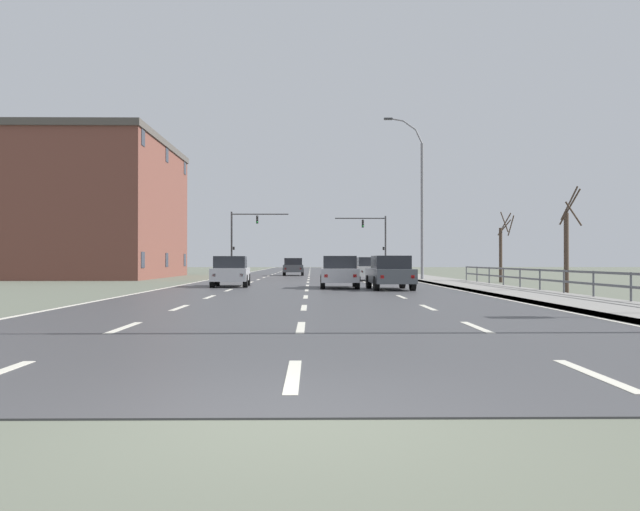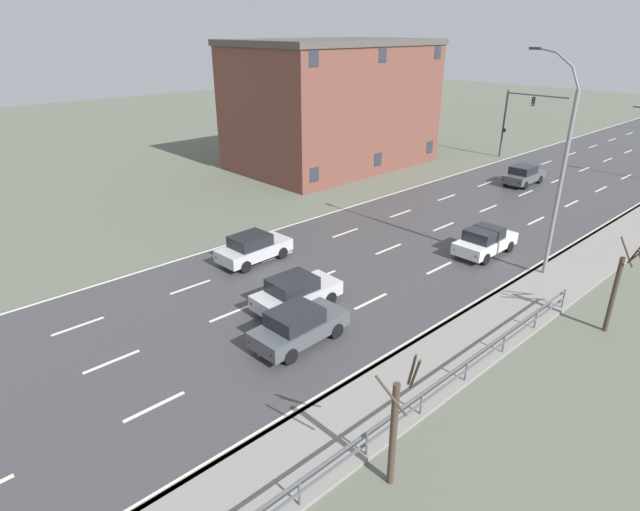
% 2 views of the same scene
% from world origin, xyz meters
% --- Properties ---
extents(ground_plane, '(160.00, 160.00, 0.12)m').
position_xyz_m(ground_plane, '(0.00, 48.00, -0.06)').
color(ground_plane, '#5B6051').
extents(road_asphalt_strip, '(14.00, 120.00, 0.03)m').
position_xyz_m(road_asphalt_strip, '(0.00, 59.99, 0.01)').
color(road_asphalt_strip, '#3D3D3F').
rests_on(road_asphalt_strip, ground).
extents(guardrail, '(0.07, 31.30, 1.00)m').
position_xyz_m(guardrail, '(9.85, 19.16, 0.71)').
color(guardrail, '#515459').
rests_on(guardrail, ground).
extents(street_lamp_midground, '(2.65, 0.24, 10.91)m').
position_xyz_m(street_lamp_midground, '(7.43, 37.69, 5.33)').
color(street_lamp_midground, slate).
rests_on(street_lamp_midground, ground).
extents(traffic_signal_left, '(5.86, 0.36, 6.32)m').
position_xyz_m(traffic_signal_left, '(-6.81, 60.53, 4.20)').
color(traffic_signal_left, '#38383A').
rests_on(traffic_signal_left, ground).
extents(car_far_right, '(1.86, 4.11, 1.57)m').
position_xyz_m(car_far_right, '(4.07, 37.78, 0.80)').
color(car_far_right, silver).
rests_on(car_far_right, ground).
extents(car_distant, '(1.89, 4.13, 1.57)m').
position_xyz_m(car_distant, '(-1.41, 52.71, 0.80)').
color(car_distant, '#474C51').
rests_on(car_distant, ground).
extents(car_near_right, '(1.99, 4.18, 1.57)m').
position_xyz_m(car_near_right, '(-3.91, 27.74, 0.80)').
color(car_near_right, '#B7B7BC').
rests_on(car_near_right, ground).
extents(car_far_left, '(1.90, 4.13, 1.57)m').
position_xyz_m(car_far_left, '(1.57, 26.08, 0.80)').
color(car_far_left, '#B7B7BC').
rests_on(car_far_left, ground).
extents(car_mid_centre, '(1.97, 4.17, 1.57)m').
position_xyz_m(car_mid_centre, '(3.82, 24.31, 0.80)').
color(car_mid_centre, '#474C51').
rests_on(car_mid_centre, ground).
extents(brick_building, '(11.54, 17.39, 10.82)m').
position_xyz_m(brick_building, '(-16.95, 46.20, 5.42)').
color(brick_building, brown).
rests_on(brick_building, ground).
extents(bare_tree_near, '(0.92, 1.26, 4.49)m').
position_xyz_m(bare_tree_near, '(10.94, 21.61, 1.95)').
color(bare_tree_near, '#423328').
rests_on(bare_tree_near, ground).
extents(bare_tree_mid, '(0.84, 1.39, 4.34)m').
position_xyz_m(bare_tree_mid, '(11.94, 34.38, 2.02)').
color(bare_tree_mid, '#423328').
rests_on(bare_tree_mid, ground).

